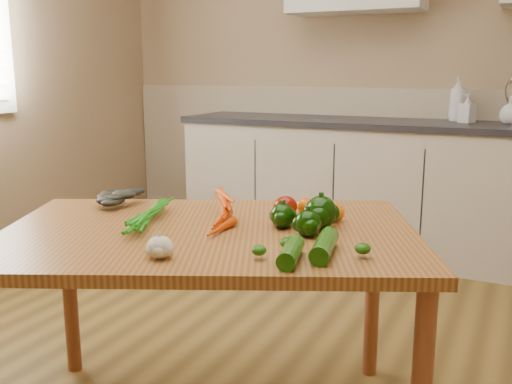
{
  "coord_description": "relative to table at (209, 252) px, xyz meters",
  "views": [
    {
      "loc": [
        1.03,
        -1.56,
        1.22
      ],
      "look_at": [
        0.17,
        0.23,
        0.8
      ],
      "focal_mm": 40.0,
      "sensor_mm": 36.0,
      "label": 1
    }
  ],
  "objects": [
    {
      "name": "soap_bottle_a",
      "position": [
        0.47,
        2.38,
        0.41
      ],
      "size": [
        0.12,
        0.12,
        0.29
      ],
      "primitive_type": "imported",
      "rotation": [
        0.0,
        0.0,
        3.22
      ],
      "color": "silver",
      "rests_on": "counter_run"
    },
    {
      "name": "tomato_c",
      "position": [
        0.34,
        0.27,
        0.11
      ],
      "size": [
        0.06,
        0.06,
        0.06
      ],
      "primitive_type": "ellipsoid",
      "color": "#D55B05",
      "rests_on": "table"
    },
    {
      "name": "tomato_a",
      "position": [
        0.16,
        0.25,
        0.12
      ],
      "size": [
        0.08,
        0.08,
        0.08
      ],
      "primitive_type": "ellipsoid",
      "color": "#860E02",
      "rests_on": "table"
    },
    {
      "name": "zucchini_a",
      "position": [
        0.43,
        -0.09,
        0.11
      ],
      "size": [
        0.09,
        0.22,
        0.06
      ],
      "primitive_type": "cylinder",
      "rotation": [
        1.57,
        0.0,
        0.19
      ],
      "color": "#144707",
      "rests_on": "table"
    },
    {
      "name": "pepper_b",
      "position": [
        0.32,
        0.17,
        0.13
      ],
      "size": [
        0.1,
        0.1,
        0.1
      ],
      "primitive_type": "sphere",
      "color": "black",
      "rests_on": "table"
    },
    {
      "name": "leafy_greens",
      "position": [
        -0.45,
        0.13,
        0.13
      ],
      "size": [
        0.19,
        0.17,
        0.1
      ],
      "primitive_type": null,
      "color": "black",
      "rests_on": "table"
    },
    {
      "name": "tomato_b",
      "position": [
        0.21,
        0.34,
        0.11
      ],
      "size": [
        0.06,
        0.06,
        0.06
      ],
      "primitive_type": "ellipsoid",
      "color": "#D55B05",
      "rests_on": "table"
    },
    {
      "name": "counter_run",
      "position": [
        0.09,
        2.21,
        -0.18
      ],
      "size": [
        2.84,
        0.64,
        1.14
      ],
      "color": "#BEB09E",
      "rests_on": "ground"
    },
    {
      "name": "zucchini_b",
      "position": [
        0.36,
        -0.18,
        0.11
      ],
      "size": [
        0.09,
        0.18,
        0.05
      ],
      "primitive_type": "cylinder",
      "rotation": [
        1.57,
        0.0,
        0.23
      ],
      "color": "#144707",
      "rests_on": "table"
    },
    {
      "name": "room",
      "position": [
        -0.12,
        0.19,
        0.61
      ],
      "size": [
        4.04,
        5.04,
        2.64
      ],
      "color": "brown",
      "rests_on": "ground"
    },
    {
      "name": "table",
      "position": [
        0.0,
        0.0,
        0.0
      ],
      "size": [
        1.57,
        1.34,
        0.72
      ],
      "rotation": [
        0.0,
        0.0,
        0.43
      ],
      "color": "#A1642E",
      "rests_on": "ground"
    },
    {
      "name": "carrot_bunch",
      "position": [
        -0.06,
        0.05,
        0.11
      ],
      "size": [
        0.31,
        0.28,
        0.07
      ],
      "primitive_type": null,
      "rotation": [
        0.0,
        0.0,
        0.43
      ],
      "color": "#E64605",
      "rests_on": "table"
    },
    {
      "name": "soap_bottle_b",
      "position": [
        0.54,
        2.26,
        0.35
      ],
      "size": [
        0.11,
        0.11,
        0.18
      ],
      "primitive_type": "imported",
      "rotation": [
        0.0,
        0.0,
        4.23
      ],
      "color": "silver",
      "rests_on": "counter_run"
    },
    {
      "name": "pepper_c",
      "position": [
        0.32,
        0.07,
        0.12
      ],
      "size": [
        0.08,
        0.08,
        0.08
      ],
      "primitive_type": "sphere",
      "color": "black",
      "rests_on": "table"
    },
    {
      "name": "pepper_a",
      "position": [
        0.21,
        0.12,
        0.12
      ],
      "size": [
        0.08,
        0.08,
        0.08
      ],
      "primitive_type": "sphere",
      "color": "black",
      "rests_on": "table"
    },
    {
      "name": "soap_bottle_c",
      "position": [
        0.79,
        2.28,
        0.35
      ],
      "size": [
        0.17,
        0.17,
        0.17
      ],
      "primitive_type": "imported",
      "rotation": [
        0.0,
        0.0,
        3.53
      ],
      "color": "silver",
      "rests_on": "counter_run"
    },
    {
      "name": "garlic_bulb",
      "position": [
        0.03,
        -0.31,
        0.11
      ],
      "size": [
        0.07,
        0.07,
        0.06
      ],
      "primitive_type": "ellipsoid",
      "color": "silver",
      "rests_on": "table"
    }
  ]
}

